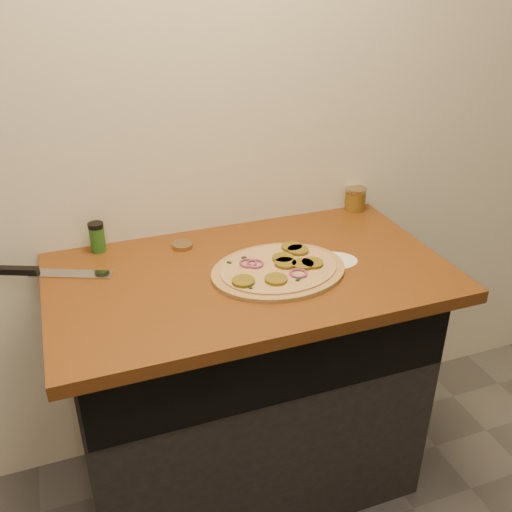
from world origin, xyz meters
name	(u,v)px	position (x,y,z in m)	size (l,w,h in m)	color
cabinet	(247,384)	(0.00, 1.45, 0.43)	(1.10, 0.60, 0.86)	black
countertop	(249,276)	(0.00, 1.42, 0.88)	(1.20, 0.70, 0.04)	brown
pizza	(279,269)	(0.08, 1.38, 0.91)	(0.43, 0.43, 0.03)	tan
chefs_knife	(42,272)	(-0.59, 1.61, 0.91)	(0.34, 0.17, 0.02)	#B7BAC1
mason_jar_lid	(182,245)	(-0.15, 1.64, 0.91)	(0.07, 0.07, 0.01)	#9F8A5C
salsa_jar	(355,199)	(0.52, 1.72, 0.94)	(0.08, 0.08, 0.08)	#A71F10
spice_shaker	(97,237)	(-0.41, 1.70, 0.95)	(0.05, 0.05, 0.10)	#23591C
flour_spill	(330,261)	(0.26, 1.39, 0.90)	(0.17, 0.17, 0.00)	white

